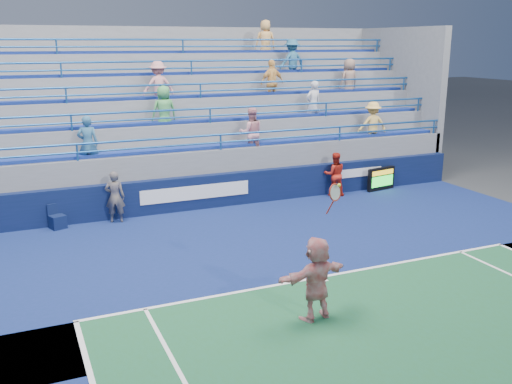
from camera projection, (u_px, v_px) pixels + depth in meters
name	position (u px, v px, depth m)	size (l,w,h in m)	color
ground	(322.00, 278.00, 13.12)	(120.00, 120.00, 0.00)	#333538
sponsor_wall	(224.00, 190.00, 18.75)	(18.00, 0.32, 1.10)	#0A1537
bleacher_stand	(189.00, 142.00, 21.84)	(18.00, 5.60, 6.13)	slate
serve_speed_board	(381.00, 179.00, 20.76)	(1.23, 0.35, 0.85)	black
judge_chair	(58.00, 221.00, 16.53)	(0.52, 0.53, 0.72)	#0C163A
tennis_player	(316.00, 278.00, 10.98)	(1.62, 0.75, 2.71)	white
line_judge	(115.00, 197.00, 16.96)	(0.58, 0.38, 1.58)	#151B3C
ball_girl	(335.00, 174.00, 19.94)	(0.75, 0.59, 1.55)	red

